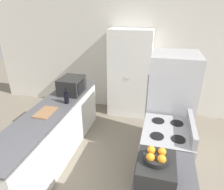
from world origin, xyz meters
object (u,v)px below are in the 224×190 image
at_px(pantry_cabinet, 130,74).
at_px(toaster_oven, 155,172).
at_px(refrigerator, 170,105).
at_px(wine_bottle, 66,97).
at_px(fruit_bowl, 156,157).
at_px(microwave, 72,85).
at_px(stove, 164,156).

bearing_deg(pantry_cabinet, toaster_oven, -75.88).
xyz_separation_m(refrigerator, toaster_oven, (-0.16, -1.71, 0.16)).
bearing_deg(wine_bottle, fruit_bowl, -40.48).
xyz_separation_m(pantry_cabinet, refrigerator, (0.88, -1.15, -0.10)).
relative_size(microwave, toaster_oven, 1.20).
distance_m(refrigerator, wine_bottle, 1.74).
height_order(wine_bottle, fruit_bowl, fruit_bowl).
bearing_deg(stove, fruit_bowl, -98.29).
bearing_deg(toaster_oven, fruit_bowl, 128.09).
relative_size(pantry_cabinet, fruit_bowl, 8.61).
bearing_deg(refrigerator, pantry_cabinet, 127.51).
bearing_deg(refrigerator, wine_bottle, -166.26).
relative_size(pantry_cabinet, wine_bottle, 6.98).
bearing_deg(toaster_oven, pantry_cabinet, 104.12).
xyz_separation_m(stove, fruit_bowl, (-0.13, -0.90, 0.74)).
height_order(stove, toaster_oven, toaster_oven).
height_order(refrigerator, fruit_bowl, refrigerator).
relative_size(stove, wine_bottle, 3.82).
bearing_deg(refrigerator, stove, -92.93).
distance_m(pantry_cabinet, stove, 2.19).
xyz_separation_m(wine_bottle, toaster_oven, (1.52, -1.30, 0.02)).
height_order(stove, fruit_bowl, fruit_bowl).
bearing_deg(wine_bottle, stove, -13.46).
distance_m(stove, fruit_bowl, 1.17).
xyz_separation_m(pantry_cabinet, microwave, (-0.89, -1.14, 0.08)).
bearing_deg(toaster_oven, stove, 82.32).
bearing_deg(wine_bottle, refrigerator, 13.74).
relative_size(pantry_cabinet, microwave, 4.10).
relative_size(wine_bottle, toaster_oven, 0.71).
bearing_deg(fruit_bowl, refrigerator, 84.23).
distance_m(stove, toaster_oven, 1.08).
height_order(stove, refrigerator, refrigerator).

